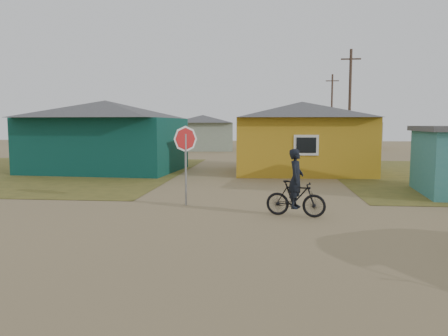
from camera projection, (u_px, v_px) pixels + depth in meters
The scene contains 11 objects.
ground at pixel (241, 233), 10.74m from camera, with size 120.00×120.00×0.00m, color #8E7851.
grass_nw at pixel (11, 171), 25.00m from camera, with size 20.00×18.00×0.00m, color olive.
house_teal at pixel (106, 135), 24.75m from camera, with size 8.93×7.08×4.00m.
house_yellow at pixel (302, 136), 24.15m from camera, with size 7.72×6.76×3.90m.
house_pale_west at pixel (203, 132), 44.81m from camera, with size 7.04×6.15×3.60m.
house_beige_east at pixel (351, 131), 49.17m from camera, with size 6.95×6.05×3.60m.
house_pale_north at pixel (156, 131), 57.50m from camera, with size 6.28×5.81×3.40m.
utility_pole_near at pixel (350, 104), 31.47m from camera, with size 1.40×0.20×8.00m.
utility_pole_far at pixel (332, 110), 47.21m from camera, with size 1.40×0.20×8.00m.
stop_sign at pixel (186, 147), 14.22m from camera, with size 0.83×0.28×2.62m.
cyclist at pixel (296, 192), 12.61m from camera, with size 1.80×0.89×1.96m.
Camera 1 is at (0.63, -10.52, 2.67)m, focal length 35.00 mm.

